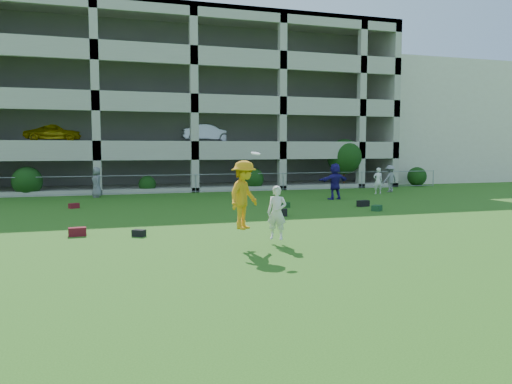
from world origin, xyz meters
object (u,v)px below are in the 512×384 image
object	(u,v)px
stucco_building	(419,125)
parking_garage	(175,108)
bystander_c	(97,182)
bystander_e	(378,181)
frisbee_contest	(250,198)
crate_d	(283,212)
bystander_d	(335,181)
bystander_f	(390,179)

from	to	relation	value
stucco_building	parking_garage	size ratio (longest dim) A/B	0.53
bystander_c	bystander_e	distance (m)	16.94
frisbee_contest	parking_garage	bearing A→B (deg)	86.27
bystander_c	bystander_e	world-z (taller)	bystander_c
crate_d	parking_garage	xyz separation A→B (m)	(-1.50, 20.84, 5.86)
bystander_c	parking_garage	distance (m)	12.86
parking_garage	stucco_building	bearing A→B (deg)	0.75
bystander_c	crate_d	xyz separation A→B (m)	(7.53, -10.71, -0.72)
bystander_e	parking_garage	world-z (taller)	parking_garage
bystander_e	frisbee_contest	distance (m)	18.50
stucco_building	bystander_d	xyz separation A→B (m)	(-16.36, -15.54, -3.99)
stucco_building	crate_d	bearing A→B (deg)	-135.49
bystander_d	bystander_e	size ratio (longest dim) A/B	1.23
frisbee_contest	parking_garage	size ratio (longest dim) A/B	0.09
stucco_building	bystander_c	xyz separation A→B (m)	(-29.04, -10.44, -4.13)
crate_d	stucco_building	bearing A→B (deg)	44.51
crate_d	bystander_f	bearing A→B (deg)	39.47
crate_d	parking_garage	distance (m)	21.70
bystander_d	bystander_f	size ratio (longest dim) A/B	1.15
bystander_d	bystander_e	distance (m)	4.53
bystander_e	crate_d	world-z (taller)	bystander_e
bystander_c	frisbee_contest	distance (m)	17.24
stucco_building	frisbee_contest	distance (m)	36.90
bystander_d	parking_garage	bearing A→B (deg)	-75.58
bystander_f	crate_d	size ratio (longest dim) A/B	4.99
bystander_e	parking_garage	bearing A→B (deg)	-43.35
bystander_e	bystander_c	bearing A→B (deg)	-2.56
stucco_building	bystander_c	world-z (taller)	stucco_building
stucco_building	frisbee_contest	bearing A→B (deg)	-132.40
bystander_d	bystander_c	bearing A→B (deg)	-31.10
bystander_d	bystander_f	distance (m)	6.36
bystander_d	parking_garage	size ratio (longest dim) A/B	0.07
bystander_c	bystander_d	size ratio (longest dim) A/B	0.87
parking_garage	bystander_d	bearing A→B (deg)	-66.43
bystander_d	frisbee_contest	size ratio (longest dim) A/B	0.77
bystander_e	parking_garage	xyz separation A→B (m)	(-10.65, 13.11, 5.19)
stucco_building	bystander_e	world-z (taller)	stucco_building
bystander_e	frisbee_contest	world-z (taller)	frisbee_contest
bystander_c	crate_d	distance (m)	13.11
crate_d	parking_garage	world-z (taller)	parking_garage
bystander_e	parking_garage	size ratio (longest dim) A/B	0.05
bystander_f	parking_garage	xyz separation A→B (m)	(-12.16, 12.07, 5.14)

